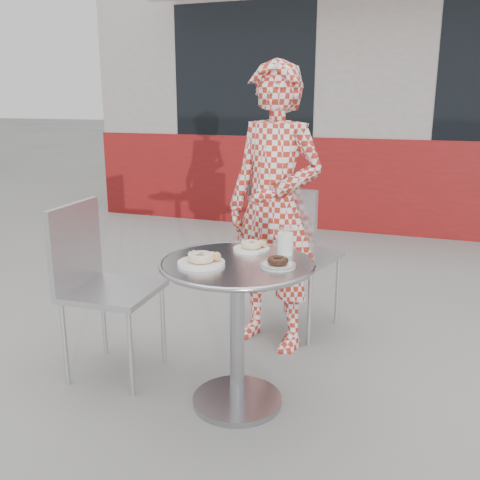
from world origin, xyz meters
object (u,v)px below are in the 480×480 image
(bistro_table, at_px, (237,298))
(chair_left, at_px, (113,324))
(seated_person, at_px, (274,209))
(milk_cup, at_px, (285,243))
(plate_far, at_px, (252,246))
(plate_near, at_px, (202,260))
(chair_far, at_px, (296,285))
(plate_checker, at_px, (278,263))

(bistro_table, height_order, chair_left, chair_left)
(chair_left, xyz_separation_m, seated_person, (0.67, 0.64, 0.53))
(seated_person, bearing_deg, milk_cup, -50.79)
(plate_far, xyz_separation_m, plate_near, (-0.13, -0.29, 0.00))
(bistro_table, distance_m, chair_left, 0.75)
(chair_far, height_order, plate_near, chair_far)
(bistro_table, xyz_separation_m, plate_checker, (0.19, -0.00, 0.18))
(plate_far, bearing_deg, bistro_table, -90.97)
(plate_near, xyz_separation_m, milk_cup, (0.30, 0.27, 0.04))
(seated_person, xyz_separation_m, milk_cup, (0.21, -0.52, -0.04))
(milk_cup, bearing_deg, seated_person, 111.55)
(chair_far, bearing_deg, bistro_table, 102.28)
(plate_far, relative_size, milk_cup, 1.40)
(seated_person, distance_m, plate_checker, 0.74)
(chair_left, xyz_separation_m, plate_checker, (0.90, -0.07, 0.44))
(plate_far, xyz_separation_m, milk_cup, (0.17, -0.02, 0.04))
(seated_person, xyz_separation_m, plate_near, (-0.09, -0.79, -0.08))
(chair_left, xyz_separation_m, plate_far, (0.71, 0.14, 0.45))
(plate_near, height_order, plate_checker, plate_near)
(seated_person, height_order, plate_near, seated_person)
(plate_near, distance_m, plate_checker, 0.33)
(bistro_table, xyz_separation_m, chair_far, (0.05, 0.94, -0.25))
(bistro_table, distance_m, plate_far, 0.28)
(plate_far, relative_size, plate_checker, 1.09)
(chair_far, relative_size, milk_cup, 7.42)
(chair_left, bearing_deg, bistro_table, -97.80)
(bistro_table, xyz_separation_m, chair_left, (-0.71, 0.06, -0.26))
(chair_left, height_order, plate_checker, chair_left)
(chair_far, bearing_deg, seated_person, 86.30)
(seated_person, relative_size, plate_near, 7.78)
(seated_person, distance_m, plate_near, 0.80)
(chair_left, bearing_deg, plate_checker, -97.00)
(plate_far, bearing_deg, milk_cup, -7.30)
(plate_far, xyz_separation_m, plate_checker, (0.18, -0.20, -0.01))
(plate_near, bearing_deg, chair_far, 80.29)
(plate_near, bearing_deg, plate_far, 65.49)
(seated_person, relative_size, plate_checker, 10.12)
(chair_far, distance_m, chair_left, 1.15)
(chair_left, distance_m, seated_person, 1.07)
(chair_far, height_order, seated_person, seated_person)
(plate_far, distance_m, plate_checker, 0.28)
(chair_far, xyz_separation_m, milk_cup, (0.12, -0.76, 0.48))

